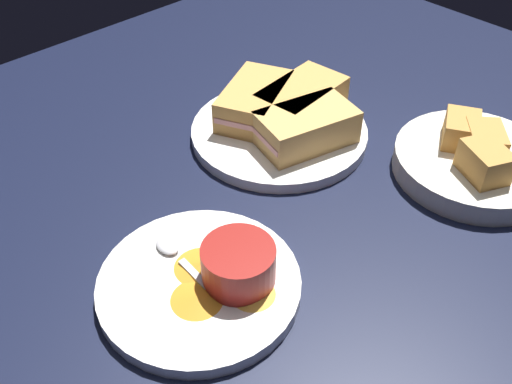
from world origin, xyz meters
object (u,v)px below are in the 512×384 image
(plate_sandwich_main, at_px, (279,133))
(spoon_by_dark_ramekin, at_px, (290,121))
(plate_chips_companion, at_px, (199,285))
(ramekin_dark_sauce, at_px, (255,97))
(ramekin_light_gravy, at_px, (238,263))
(spoon_by_gravy_ramekin, at_px, (174,252))
(sandwich_half_far, at_px, (301,100))
(sandwich_half_near, at_px, (306,127))
(bread_basket_rear, at_px, (475,160))
(sandwich_half_extra, at_px, (255,101))

(plate_sandwich_main, height_order, spoon_by_dark_ramekin, spoon_by_dark_ramekin)
(plate_sandwich_main, height_order, plate_chips_companion, same)
(ramekin_dark_sauce, relative_size, ramekin_light_gravy, 1.00)
(ramekin_light_gravy, bearing_deg, spoon_by_gravy_ramekin, -68.39)
(plate_sandwich_main, relative_size, sandwich_half_far, 1.81)
(spoon_by_dark_ramekin, height_order, plate_chips_companion, spoon_by_dark_ramekin)
(ramekin_light_gravy, bearing_deg, sandwich_half_near, -152.91)
(spoon_by_dark_ramekin, height_order, spoon_by_gravy_ramekin, same)
(ramekin_dark_sauce, bearing_deg, spoon_by_dark_ramekin, 103.41)
(sandwich_half_far, bearing_deg, bread_basket_rear, 108.87)
(ramekin_dark_sauce, height_order, spoon_by_gravy_ramekin, ramekin_dark_sauce)
(sandwich_half_far, distance_m, bread_basket_rear, 0.25)
(bread_basket_rear, bearing_deg, ramekin_light_gravy, -10.72)
(sandwich_half_far, distance_m, ramekin_dark_sauce, 0.07)
(sandwich_half_far, relative_size, bread_basket_rear, 0.66)
(sandwich_half_far, bearing_deg, spoon_by_dark_ramekin, 9.50)
(ramekin_light_gravy, bearing_deg, ramekin_dark_sauce, -136.48)
(ramekin_light_gravy, xyz_separation_m, spoon_by_gravy_ramekin, (0.03, -0.07, -0.02))
(sandwich_half_near, relative_size, sandwich_half_far, 1.05)
(sandwich_half_far, xyz_separation_m, bread_basket_rear, (-0.08, 0.24, -0.02))
(sandwich_half_near, bearing_deg, spoon_by_dark_ramekin, -109.54)
(plate_sandwich_main, relative_size, plate_chips_companion, 1.15)
(sandwich_half_far, bearing_deg, plate_sandwich_main, 3.55)
(plate_sandwich_main, height_order, sandwich_half_near, sandwich_half_near)
(sandwich_half_near, xyz_separation_m, ramekin_light_gravy, (0.23, 0.12, -0.00))
(plate_sandwich_main, relative_size, bread_basket_rear, 1.19)
(plate_sandwich_main, bearing_deg, sandwich_half_far, -176.45)
(ramekin_dark_sauce, relative_size, spoon_by_dark_ramekin, 0.79)
(sandwich_half_extra, xyz_separation_m, spoon_by_dark_ramekin, (-0.02, 0.05, -0.02))
(spoon_by_dark_ramekin, relative_size, bread_basket_rear, 0.47)
(plate_sandwich_main, xyz_separation_m, ramekin_dark_sauce, (-0.01, -0.06, 0.03))
(plate_sandwich_main, distance_m, ramekin_dark_sauce, 0.06)
(plate_chips_companion, xyz_separation_m, ramekin_light_gravy, (-0.03, 0.03, 0.03))
(plate_chips_companion, xyz_separation_m, spoon_by_gravy_ramekin, (-0.00, -0.05, 0.01))
(ramekin_dark_sauce, xyz_separation_m, spoon_by_dark_ramekin, (-0.01, 0.06, -0.02))
(spoon_by_dark_ramekin, distance_m, plate_chips_companion, 0.31)
(spoon_by_gravy_ramekin, bearing_deg, bread_basket_rear, 159.85)
(plate_chips_companion, distance_m, spoon_by_gravy_ramekin, 0.05)
(plate_sandwich_main, bearing_deg, spoon_by_gravy_ramekin, 19.59)
(plate_sandwich_main, bearing_deg, bread_basket_rear, 118.80)
(sandwich_half_far, relative_size, ramekin_dark_sauce, 1.78)
(ramekin_light_gravy, relative_size, spoon_by_gravy_ramekin, 0.79)
(sandwich_half_far, height_order, ramekin_light_gravy, sandwich_half_far)
(ramekin_dark_sauce, relative_size, bread_basket_rear, 0.37)
(bread_basket_rear, bearing_deg, plate_sandwich_main, -61.20)
(sandwich_half_far, relative_size, ramekin_light_gravy, 1.77)
(spoon_by_gravy_ramekin, height_order, bread_basket_rear, bread_basket_rear)
(ramekin_dark_sauce, bearing_deg, bread_basket_rear, 113.01)
(plate_sandwich_main, bearing_deg, sandwich_half_extra, -86.45)
(plate_sandwich_main, height_order, spoon_by_gravy_ramekin, spoon_by_gravy_ramekin)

